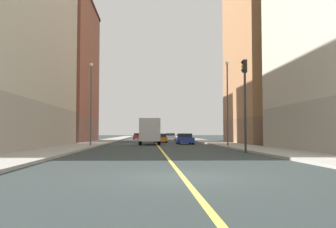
% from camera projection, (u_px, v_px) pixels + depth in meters
% --- Properties ---
extents(ground_plane, '(400.00, 400.00, 0.00)m').
position_uv_depth(ground_plane, '(183.00, 177.00, 11.72)').
color(ground_plane, '#2B3433').
rests_on(ground_plane, ground).
extents(sidewalk_left, '(3.62, 168.00, 0.15)m').
position_uv_depth(sidewalk_left, '(202.00, 141.00, 61.02)').
color(sidewalk_left, '#9E9B93').
rests_on(sidewalk_left, ground).
extents(sidewalk_right, '(3.62, 168.00, 0.15)m').
position_uv_depth(sidewalk_right, '(106.00, 141.00, 60.15)').
color(sidewalk_right, '#9E9B93').
rests_on(sidewalk_right, ground).
extents(lane_center_stripe, '(0.16, 154.00, 0.01)m').
position_uv_depth(lane_center_stripe, '(154.00, 141.00, 60.58)').
color(lane_center_stripe, '#E5D14C').
rests_on(lane_center_stripe, ground).
extents(building_left_mid, '(9.55, 15.32, 23.26)m').
position_uv_depth(building_left_mid, '(271.00, 51.00, 46.47)').
color(building_left_mid, '#8F6B4F').
rests_on(building_left_mid, ground).
extents(building_right_midblock, '(9.55, 19.03, 21.66)m').
position_uv_depth(building_right_midblock, '(60.00, 70.00, 56.34)').
color(building_right_midblock, brown).
rests_on(building_right_midblock, ground).
extents(traffic_light_left_near, '(0.40, 0.32, 6.52)m').
position_uv_depth(traffic_light_left_near, '(245.00, 93.00, 25.99)').
color(traffic_light_left_near, '#2D2D2D').
rests_on(traffic_light_left_near, ground).
extents(street_lamp_left_near, '(0.36, 0.36, 8.32)m').
position_uv_depth(street_lamp_left_near, '(227.00, 95.00, 36.38)').
color(street_lamp_left_near, '#4C4C51').
rests_on(street_lamp_left_near, ground).
extents(street_lamp_right_near, '(0.36, 0.36, 8.16)m').
position_uv_depth(street_lamp_right_near, '(91.00, 96.00, 36.62)').
color(street_lamp_right_near, '#4C4C51').
rests_on(street_lamp_right_near, ground).
extents(car_red, '(1.84, 4.43, 1.30)m').
position_uv_depth(car_red, '(138.00, 136.00, 77.11)').
color(car_red, red).
rests_on(car_red, ground).
extents(car_orange, '(1.87, 3.97, 1.25)m').
position_uv_depth(car_orange, '(161.00, 138.00, 53.21)').
color(car_orange, orange).
rests_on(car_orange, ground).
extents(car_blue, '(1.95, 4.23, 1.30)m').
position_uv_depth(car_blue, '(185.00, 139.00, 45.22)').
color(car_blue, '#23389E').
rests_on(car_blue, ground).
extents(car_maroon, '(1.87, 4.56, 1.26)m').
position_uv_depth(car_maroon, '(159.00, 137.00, 62.30)').
color(car_maroon, maroon).
rests_on(car_maroon, ground).
extents(car_white, '(2.07, 4.25, 1.30)m').
position_uv_depth(car_white, '(170.00, 137.00, 69.02)').
color(car_white, white).
rests_on(car_white, ground).
extents(box_truck, '(2.46, 7.47, 3.02)m').
position_uv_depth(box_truck, '(150.00, 131.00, 44.06)').
color(box_truck, beige).
rests_on(box_truck, ground).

